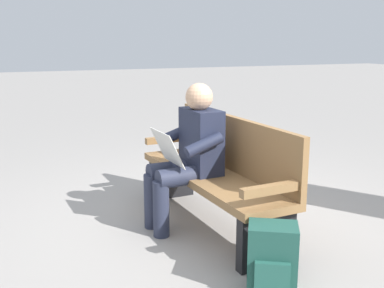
{
  "coord_description": "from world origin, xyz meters",
  "views": [
    {
      "loc": [
        -3.31,
        1.52,
        1.52
      ],
      "look_at": [
        0.04,
        0.15,
        0.7
      ],
      "focal_mm": 43.6,
      "sensor_mm": 36.0,
      "label": 1
    }
  ],
  "objects": [
    {
      "name": "backpack",
      "position": [
        -1.09,
        0.08,
        0.21
      ],
      "size": [
        0.35,
        0.36,
        0.43
      ],
      "rotation": [
        0.0,
        0.0,
        1.03
      ],
      "color": "#1E4C42",
      "rests_on": "ground"
    },
    {
      "name": "bench_near",
      "position": [
        0.0,
        -0.07,
        0.46
      ],
      "size": [
        1.83,
        0.6,
        0.9
      ],
      "rotation": [
        0.0,
        0.0,
        0.07
      ],
      "color": "olive",
      "rests_on": "ground"
    },
    {
      "name": "ground_plane",
      "position": [
        0.0,
        0.0,
        0.0
      ],
      "size": [
        40.0,
        40.0,
        0.0
      ],
      "primitive_type": "plane",
      "color": "gray"
    },
    {
      "name": "person_seated",
      "position": [
        0.07,
        0.17,
        0.63
      ],
      "size": [
        0.59,
        0.59,
        1.18
      ],
      "rotation": [
        0.0,
        0.0,
        0.07
      ],
      "color": "#1E2338",
      "rests_on": "ground"
    }
  ]
}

